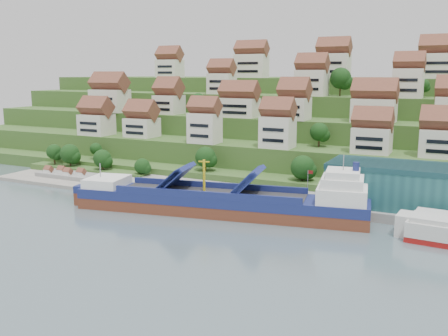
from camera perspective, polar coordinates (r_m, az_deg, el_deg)
The scene contains 9 objects.
ground at distance 119.98m, azimuth -0.27°, elevation -5.13°, with size 300.00×300.00×0.00m, color slate.
quay at distance 126.36m, azimuth 10.99°, elevation -4.00°, with size 180.00×14.00×2.20m, color gray.
pebble_beach at distance 162.35m, azimuth -16.89°, elevation -1.20°, with size 45.00×20.00×1.00m, color gray.
hillside at distance 214.18m, azimuth 12.32°, elevation 4.58°, with size 260.00×128.00×31.00m.
hillside_village at distance 170.05m, azimuth 10.43°, elevation 7.68°, with size 161.30×63.29×29.44m.
hillside_trees at distance 159.27m, azimuth 3.73°, elevation 4.73°, with size 141.30×62.69×32.14m.
flagpole at distance 120.83m, azimuth 9.59°, elevation -1.81°, with size 1.28×0.16×8.00m.
beach_huts at distance 162.53m, azimuth -17.73°, elevation -0.66°, with size 14.40×3.70×2.20m.
cargo_ship at distance 117.83m, azimuth 0.28°, elevation -3.93°, with size 70.09×23.04×15.26m.
Camera 1 is at (51.85, -103.06, 32.93)m, focal length 40.00 mm.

